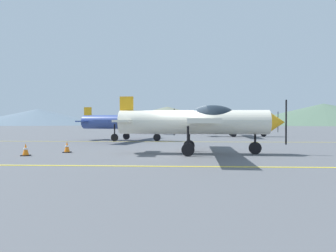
{
  "coord_description": "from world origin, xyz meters",
  "views": [
    {
      "loc": [
        0.08,
        -15.18,
        1.62
      ],
      "look_at": [
        -1.36,
        14.0,
        1.2
      ],
      "focal_mm": 32.14,
      "sensor_mm": 36.0,
      "label": 1
    }
  ],
  "objects_px": {
    "airplane_near": "(199,121)",
    "airplane_back": "(166,122)",
    "traffic_cone_side": "(26,150)",
    "car_sedan": "(216,126)",
    "airplane_mid": "(127,121)",
    "airplane_far": "(238,122)",
    "traffic_cone_front": "(67,147)"
  },
  "relations": [
    {
      "from": "airplane_near",
      "to": "airplane_back",
      "type": "height_order",
      "value": "same"
    },
    {
      "from": "airplane_near",
      "to": "traffic_cone_side",
      "type": "relative_size",
      "value": 16.47
    },
    {
      "from": "airplane_back",
      "to": "car_sedan",
      "type": "relative_size",
      "value": 2.1
    },
    {
      "from": "airplane_mid",
      "to": "airplane_far",
      "type": "relative_size",
      "value": 1.0
    },
    {
      "from": "airplane_mid",
      "to": "airplane_back",
      "type": "xyz_separation_m",
      "value": [
        2.51,
        16.87,
        0.0
      ]
    },
    {
      "from": "airplane_mid",
      "to": "traffic_cone_side",
      "type": "bearing_deg",
      "value": -102.49
    },
    {
      "from": "traffic_cone_front",
      "to": "airplane_back",
      "type": "bearing_deg",
      "value": 82.15
    },
    {
      "from": "airplane_far",
      "to": "traffic_cone_side",
      "type": "height_order",
      "value": "airplane_far"
    },
    {
      "from": "car_sedan",
      "to": "traffic_cone_front",
      "type": "relative_size",
      "value": 7.87
    },
    {
      "from": "airplane_near",
      "to": "airplane_mid",
      "type": "relative_size",
      "value": 1.0
    },
    {
      "from": "airplane_mid",
      "to": "traffic_cone_front",
      "type": "relative_size",
      "value": 16.44
    },
    {
      "from": "airplane_far",
      "to": "car_sedan",
      "type": "bearing_deg",
      "value": 92.22
    },
    {
      "from": "airplane_back",
      "to": "car_sedan",
      "type": "height_order",
      "value": "airplane_back"
    },
    {
      "from": "airplane_near",
      "to": "traffic_cone_front",
      "type": "distance_m",
      "value": 7.03
    },
    {
      "from": "airplane_far",
      "to": "traffic_cone_front",
      "type": "bearing_deg",
      "value": -124.32
    },
    {
      "from": "airplane_near",
      "to": "airplane_back",
      "type": "xyz_separation_m",
      "value": [
        -3.17,
        27.29,
        0.0
      ]
    },
    {
      "from": "airplane_far",
      "to": "airplane_mid",
      "type": "bearing_deg",
      "value": -145.46
    },
    {
      "from": "traffic_cone_front",
      "to": "car_sedan",
      "type": "bearing_deg",
      "value": 71.25
    },
    {
      "from": "airplane_mid",
      "to": "airplane_back",
      "type": "bearing_deg",
      "value": 81.55
    },
    {
      "from": "airplane_back",
      "to": "traffic_cone_front",
      "type": "xyz_separation_m",
      "value": [
        -3.73,
        -27.06,
        -1.35
      ]
    },
    {
      "from": "car_sedan",
      "to": "traffic_cone_front",
      "type": "distance_m",
      "value": 35.52
    },
    {
      "from": "airplane_mid",
      "to": "traffic_cone_side",
      "type": "xyz_separation_m",
      "value": [
        -2.6,
        -11.75,
        -1.35
      ]
    },
    {
      "from": "airplane_near",
      "to": "airplane_mid",
      "type": "xyz_separation_m",
      "value": [
        -5.67,
        10.42,
        0.0
      ]
    },
    {
      "from": "airplane_mid",
      "to": "airplane_far",
      "type": "xyz_separation_m",
      "value": [
        10.81,
        7.44,
        0.0
      ]
    },
    {
      "from": "traffic_cone_front",
      "to": "traffic_cone_side",
      "type": "distance_m",
      "value": 2.09
    },
    {
      "from": "airplane_mid",
      "to": "car_sedan",
      "type": "height_order",
      "value": "airplane_mid"
    },
    {
      "from": "airplane_far",
      "to": "car_sedan",
      "type": "xyz_separation_m",
      "value": [
        -0.62,
        16.0,
        -0.8
      ]
    },
    {
      "from": "car_sedan",
      "to": "airplane_near",
      "type": "bearing_deg",
      "value": -97.6
    },
    {
      "from": "traffic_cone_side",
      "to": "airplane_far",
      "type": "bearing_deg",
      "value": 55.05
    },
    {
      "from": "airplane_mid",
      "to": "traffic_cone_front",
      "type": "height_order",
      "value": "airplane_mid"
    },
    {
      "from": "traffic_cone_front",
      "to": "airplane_near",
      "type": "bearing_deg",
      "value": -1.92
    },
    {
      "from": "airplane_near",
      "to": "car_sedan",
      "type": "xyz_separation_m",
      "value": [
        4.52,
        33.86,
        -0.8
      ]
    }
  ]
}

